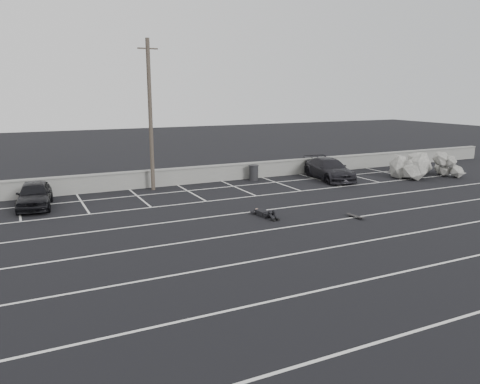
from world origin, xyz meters
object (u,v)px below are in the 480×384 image
car_right (329,169)px  skateboard (356,216)px  utility_pole (150,115)px  trash_bin (254,173)px  person (262,211)px  riprap_pile (416,170)px  car_left (35,195)px

car_right → skateboard: car_right is taller
utility_pole → trash_bin: utility_pole is taller
car_right → person: 10.37m
car_right → person: (-8.37, -6.10, -0.46)m
person → skateboard: 4.33m
utility_pole → trash_bin: 7.79m
car_right → riprap_pile: car_right is taller
car_left → utility_pole: 7.69m
utility_pole → riprap_pile: bearing=-12.8°
utility_pole → riprap_pile: 17.99m
car_left → trash_bin: 13.39m
car_right → riprap_pile: bearing=-10.9°
trash_bin → person: trash_bin is taller
car_left → car_right: car_right is taller
car_left → riprap_pile: (23.67, -2.26, -0.16)m
skateboard → car_right: bearing=53.8°
riprap_pile → person: 14.70m
skateboard → car_left: bearing=139.8°
car_right → person: bearing=-135.5°
person → trash_bin: bearing=61.0°
skateboard → utility_pole: bearing=116.0°
riprap_pile → skateboard: (-10.45, -6.38, -0.43)m
utility_pole → person: size_ratio=3.67×
person → skateboard: size_ratio=2.81×
utility_pole → person: 9.49m
car_left → car_right: 17.92m
utility_pole → car_right: bearing=-9.4°
car_left → person: 11.47m
car_left → skateboard: car_left is taller
trash_bin → car_right: bearing=-22.5°
car_right → riprap_pile: size_ratio=0.81×
skateboard → person: bearing=141.0°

